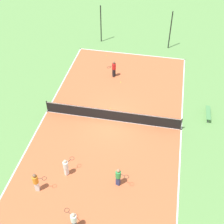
% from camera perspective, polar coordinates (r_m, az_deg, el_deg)
% --- Properties ---
extents(ground_plane, '(80.00, 80.00, 0.00)m').
position_cam_1_polar(ground_plane, '(25.33, 0.00, -1.52)').
color(ground_plane, '#60934C').
extents(court_surface, '(11.23, 21.07, 0.02)m').
position_cam_1_polar(court_surface, '(25.32, 0.00, -1.51)').
color(court_surface, '#C66038').
rests_on(court_surface, ground_plane).
extents(tennis_net, '(11.03, 0.10, 1.10)m').
position_cam_1_polar(tennis_net, '(24.94, 0.00, -0.55)').
color(tennis_net, black).
rests_on(tennis_net, court_surface).
extents(bench, '(0.36, 1.76, 0.45)m').
position_cam_1_polar(bench, '(26.60, 17.19, -0.16)').
color(bench, '#4C8C4C').
rests_on(bench, ground_plane).
extents(player_near_white, '(0.95, 0.81, 1.51)m').
position_cam_1_polar(player_near_white, '(18.96, -7.03, -18.97)').
color(player_near_white, '#4C4C51').
rests_on(player_near_white, court_surface).
extents(player_center_orange, '(0.97, 0.49, 1.65)m').
position_cam_1_polar(player_center_orange, '(20.73, -13.76, -12.20)').
color(player_center_orange, white).
rests_on(player_center_orange, court_surface).
extents(player_far_white, '(0.76, 0.97, 1.46)m').
position_cam_1_polar(player_far_white, '(21.26, -8.42, -9.80)').
color(player_far_white, white).
rests_on(player_far_white, court_surface).
extents(player_coach_red, '(0.86, 0.92, 1.65)m').
position_cam_1_polar(player_coach_red, '(29.60, 0.34, 8.06)').
color(player_coach_red, black).
rests_on(player_coach_red, court_surface).
extents(player_far_green, '(0.99, 0.60, 1.56)m').
position_cam_1_polar(player_far_green, '(20.48, 1.16, -11.64)').
color(player_far_green, navy).
rests_on(player_far_green, court_surface).
extents(tennis_ball_left_sideline, '(0.07, 0.07, 0.07)m').
position_cam_1_polar(tennis_ball_left_sideline, '(33.24, -1.08, 10.29)').
color(tennis_ball_left_sideline, '#CCE033').
rests_on(tennis_ball_left_sideline, court_surface).
extents(tennis_ball_right_alley, '(0.07, 0.07, 0.07)m').
position_cam_1_polar(tennis_ball_right_alley, '(26.36, -0.33, 0.69)').
color(tennis_ball_right_alley, '#CCE033').
rests_on(tennis_ball_right_alley, court_surface).
extents(tennis_ball_midcourt, '(0.07, 0.07, 0.07)m').
position_cam_1_polar(tennis_ball_midcourt, '(29.29, 1.60, 5.47)').
color(tennis_ball_midcourt, '#CCE033').
rests_on(tennis_ball_midcourt, court_surface).
extents(fence_post_back_left, '(0.12, 0.12, 4.15)m').
position_cam_1_polar(fence_post_back_left, '(35.05, -2.04, 15.77)').
color(fence_post_back_left, black).
rests_on(fence_post_back_left, ground_plane).
extents(fence_post_back_right, '(0.12, 0.12, 4.15)m').
position_cam_1_polar(fence_post_back_right, '(34.27, 10.62, 14.46)').
color(fence_post_back_right, black).
rests_on(fence_post_back_right, ground_plane).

